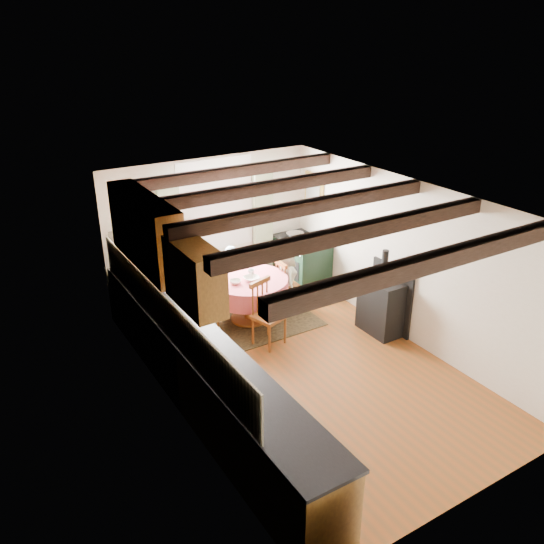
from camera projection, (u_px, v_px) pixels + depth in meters
floor at (303, 369)px, 7.65m from camera, size 3.60×5.50×0.00m
ceiling at (307, 200)px, 6.67m from camera, size 3.60×5.50×0.00m
wall_back at (211, 229)px, 9.30m from camera, size 3.60×0.00×2.40m
wall_front at (478, 404)px, 5.02m from camera, size 3.60×0.00×2.40m
wall_left at (173, 326)px, 6.30m from camera, size 0.00×5.50×2.40m
wall_right at (408, 261)px, 8.02m from camera, size 0.00×5.50×2.40m
beam_a at (431, 262)px, 5.15m from camera, size 3.60×0.16×0.16m
beam_b at (361, 231)px, 5.93m from camera, size 3.60×0.16×0.16m
beam_c at (307, 207)px, 6.71m from camera, size 3.60×0.16×0.16m
beam_d at (264, 188)px, 7.48m from camera, size 3.60×0.16×0.16m
beam_e at (230, 172)px, 8.26m from camera, size 3.60×0.16×0.16m
splash_left at (165, 315)px, 6.54m from camera, size 0.02×4.50×0.55m
splash_back at (154, 240)px, 8.81m from camera, size 1.40×0.02×0.55m
base_cabinet_left at (201, 375)px, 6.75m from camera, size 0.60×5.30×0.88m
base_cabinet_back at (162, 291)px, 8.87m from camera, size 1.30×0.60×0.88m
worktop_left at (201, 342)px, 6.57m from camera, size 0.64×5.30×0.04m
worktop_back at (160, 265)px, 8.67m from camera, size 1.30×0.64×0.04m
wall_cabinet_glass at (145, 230)px, 7.01m from camera, size 0.34×1.80×0.90m
wall_cabinet_solid at (195, 276)px, 5.86m from camera, size 0.34×0.90×0.70m
window_frame at (216, 205)px, 9.17m from camera, size 1.34×0.03×1.54m
window_pane at (216, 205)px, 9.18m from camera, size 1.20×0.01×1.40m
curtain_left at (171, 245)px, 8.90m from camera, size 0.35×0.10×2.10m
curtain_right at (263, 226)px, 9.72m from camera, size 0.35×0.10×2.10m
curtain_rod at (216, 170)px, 8.86m from camera, size 2.00×0.03×0.03m
wall_picture at (314, 191)px, 9.59m from camera, size 0.04×0.50×0.60m
wall_plate at (266, 191)px, 9.57m from camera, size 0.30×0.02×0.30m
rug at (249, 320)px, 8.89m from camera, size 1.97×1.53×0.01m
dining_table at (249, 300)px, 8.74m from camera, size 1.22×1.22×0.73m
chair_near at (269, 314)px, 8.05m from camera, size 0.54×0.55×0.99m
chair_left at (203, 309)px, 8.29m from camera, size 0.51×0.50×0.90m
chair_right at (289, 285)px, 9.07m from camera, size 0.41×0.40×0.89m
aga_range at (302, 263)px, 9.87m from camera, size 0.65×1.00×0.92m
cast_iron_stove at (382, 292)px, 8.31m from camera, size 0.40×0.67×1.34m
child_far at (230, 275)px, 9.27m from camera, size 0.38×0.25×1.03m
child_right at (287, 278)px, 9.10m from camera, size 0.49×0.60×1.06m
bowl_a at (251, 278)px, 8.53m from camera, size 0.25×0.25×0.06m
bowl_b at (235, 282)px, 8.42m from camera, size 0.19×0.19×0.06m
cup at (251, 272)px, 8.68m from camera, size 0.15×0.15×0.10m
canister_tall at (144, 258)px, 8.52m from camera, size 0.15×0.15×0.26m
canister_wide at (156, 255)px, 8.74m from camera, size 0.18×0.18×0.19m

